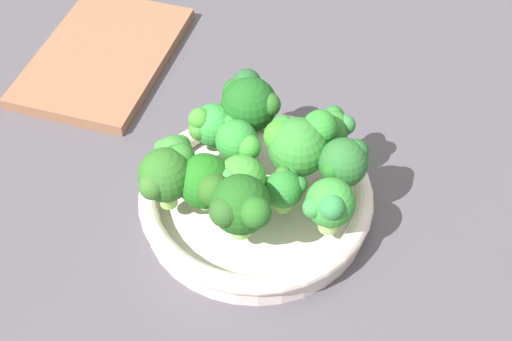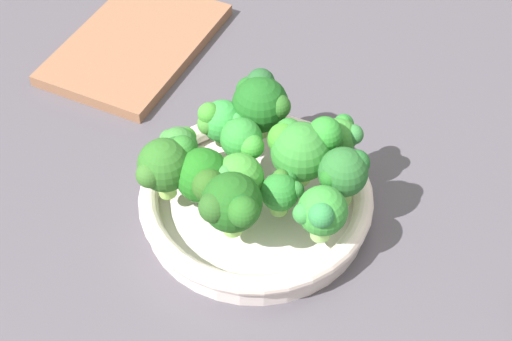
# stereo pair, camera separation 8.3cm
# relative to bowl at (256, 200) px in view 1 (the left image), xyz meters

# --- Properties ---
(ground_plane) EXTENTS (1.30, 1.30, 0.03)m
(ground_plane) POSITION_rel_bowl_xyz_m (0.01, -0.03, -0.03)
(ground_plane) COLOR #4E4952
(bowl) EXTENTS (0.26, 0.26, 0.04)m
(bowl) POSITION_rel_bowl_xyz_m (0.00, 0.00, 0.00)
(bowl) COLOR silver
(bowl) RESTS_ON ground_plane
(broccoli_floret_0) EXTENTS (0.06, 0.07, 0.07)m
(broccoli_floret_0) POSITION_rel_bowl_xyz_m (-0.06, 0.02, 0.06)
(broccoli_floret_0) COLOR #90CD6F
(broccoli_floret_0) RESTS_ON bowl
(broccoli_floret_1) EXTENTS (0.05, 0.04, 0.06)m
(broccoli_floret_1) POSITION_rel_bowl_xyz_m (0.10, -0.02, 0.06)
(broccoli_floret_1) COLOR #90CB5B
(broccoli_floret_1) RESTS_ON bowl
(broccoli_floret_2) EXTENTS (0.05, 0.04, 0.05)m
(broccoli_floret_2) POSITION_rel_bowl_xyz_m (0.00, -0.04, 0.05)
(broccoli_floret_2) COLOR #76B250
(broccoli_floret_2) RESTS_ON bowl
(broccoli_floret_3) EXTENTS (0.05, 0.06, 0.07)m
(broccoli_floret_3) POSITION_rel_bowl_xyz_m (0.01, 0.04, 0.06)
(broccoli_floret_3) COLOR #99D46B
(broccoli_floret_3) RESTS_ON bowl
(broccoli_floret_4) EXTENTS (0.07, 0.06, 0.07)m
(broccoli_floret_4) POSITION_rel_bowl_xyz_m (-0.08, 0.05, 0.07)
(broccoli_floret_4) COLOR #9ED461
(broccoli_floret_4) RESTS_ON bowl
(broccoli_floret_5) EXTENTS (0.06, 0.05, 0.07)m
(broccoli_floret_5) POSITION_rel_bowl_xyz_m (0.01, -0.09, 0.06)
(broccoli_floret_5) COLOR #90C86B
(broccoli_floret_5) RESTS_ON bowl
(broccoli_floret_6) EXTENTS (0.05, 0.05, 0.06)m
(broccoli_floret_6) POSITION_rel_bowl_xyz_m (-0.05, 0.08, 0.05)
(broccoli_floret_6) COLOR #8BC25C
(broccoli_floret_6) RESTS_ON bowl
(broccoli_floret_7) EXTENTS (0.08, 0.07, 0.08)m
(broccoli_floret_7) POSITION_rel_bowl_xyz_m (0.05, -0.01, 0.07)
(broccoli_floret_7) COLOR #98CC63
(broccoli_floret_7) RESTS_ON bowl
(broccoli_floret_8) EXTENTS (0.06, 0.05, 0.07)m
(broccoli_floret_8) POSITION_rel_bowl_xyz_m (0.07, -0.07, 0.06)
(broccoli_floret_8) COLOR #7EB054
(broccoli_floret_8) RESTS_ON bowl
(broccoli_floret_9) EXTENTS (0.06, 0.05, 0.06)m
(broccoli_floret_9) POSITION_rel_bowl_xyz_m (-0.03, -0.00, 0.06)
(broccoli_floret_9) COLOR #8ECE74
(broccoli_floret_9) RESTS_ON bowl
(broccoli_floret_10) EXTENTS (0.07, 0.07, 0.08)m
(broccoli_floret_10) POSITION_rel_bowl_xyz_m (0.06, 0.07, 0.07)
(broccoli_floret_10) COLOR #93C363
(broccoli_floret_10) RESTS_ON bowl
(broccoli_floret_11) EXTENTS (0.07, 0.07, 0.08)m
(broccoli_floret_11) POSITION_rel_bowl_xyz_m (-0.06, -0.04, 0.07)
(broccoli_floret_11) COLOR #90CD5D
(broccoli_floret_11) RESTS_ON bowl
(broccoli_floret_12) EXTENTS (0.05, 0.05, 0.06)m
(broccoli_floret_12) POSITION_rel_bowl_xyz_m (0.01, 0.08, 0.05)
(broccoli_floret_12) COLOR #94BE6A
(broccoli_floret_12) RESTS_ON bowl
(cutting_board) EXTENTS (0.31, 0.27, 0.02)m
(cutting_board) POSITION_rel_bowl_xyz_m (0.05, 0.34, -0.01)
(cutting_board) COLOR #8D5D42
(cutting_board) RESTS_ON ground_plane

